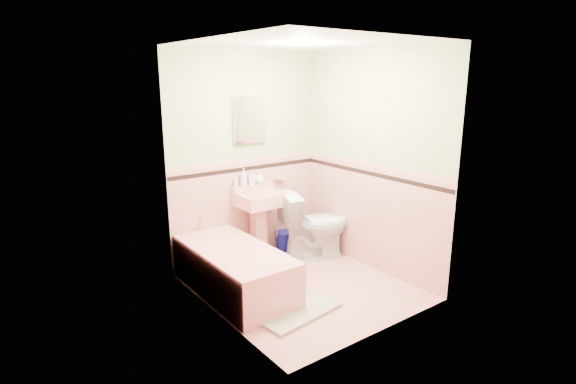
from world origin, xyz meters
TOP-DOWN VIEW (x-y plane):
  - floor at (0.00, 0.00)m, footprint 2.20×2.20m
  - ceiling at (0.00, 0.00)m, footprint 2.20×2.20m
  - wall_back at (0.00, 1.10)m, footprint 2.50×0.00m
  - wall_front at (0.00, -1.10)m, footprint 2.50×0.00m
  - wall_left at (-1.00, 0.00)m, footprint 0.00×2.50m
  - wall_right at (1.00, 0.00)m, footprint 0.00×2.50m
  - wainscot_back at (0.00, 1.09)m, footprint 2.00×0.00m
  - wainscot_front at (0.00, -1.09)m, footprint 2.00×0.00m
  - wainscot_left at (-0.99, 0.00)m, footprint 0.00×2.20m
  - wainscot_right at (0.99, 0.00)m, footprint 0.00×2.20m
  - accent_back at (0.00, 1.08)m, footprint 2.00×0.00m
  - accent_front at (0.00, -1.08)m, footprint 2.00×0.00m
  - accent_left at (-0.98, 0.00)m, footprint 0.00×2.20m
  - accent_right at (0.98, 0.00)m, footprint 0.00×2.20m
  - cap_back at (0.00, 1.08)m, footprint 2.00×0.00m
  - cap_front at (0.00, -1.08)m, footprint 2.00×0.00m
  - cap_left at (-0.98, 0.00)m, footprint 0.00×2.20m
  - cap_right at (0.98, 0.00)m, footprint 0.00×2.20m
  - bathtub at (-0.63, 0.33)m, footprint 0.70×1.50m
  - tub_faucet at (-0.63, 1.05)m, footprint 0.04×0.12m
  - sink at (0.05, 0.86)m, footprint 0.55×0.48m
  - sink_faucet at (0.05, 1.00)m, footprint 0.02×0.02m
  - medicine_cabinet at (0.05, 1.07)m, footprint 0.43×0.04m
  - soap_dish at (0.47, 1.06)m, footprint 0.12×0.07m
  - soap_bottle_left at (-0.07, 1.04)m, footprint 0.11×0.11m
  - soap_bottle_mid at (0.04, 1.04)m, footprint 0.11×0.11m
  - soap_bottle_right at (0.15, 1.04)m, footprint 0.13×0.13m
  - tube at (-0.18, 1.04)m, footprint 0.05×0.05m
  - toilet at (0.64, 0.56)m, footprint 0.94×0.70m
  - bucket at (0.49, 0.99)m, footprint 0.33×0.33m
  - bath_mat at (-0.39, -0.35)m, footprint 0.89×0.65m
  - shoe at (-0.43, -0.30)m, footprint 0.14×0.08m

SIDE VIEW (x-z plane):
  - floor at x=0.00m, z-range 0.00..0.00m
  - bath_mat at x=-0.39m, z-range 0.00..0.03m
  - shoe at x=-0.43m, z-range 0.03..0.09m
  - bucket at x=0.49m, z-range 0.00..0.25m
  - bathtub at x=-0.63m, z-range 0.00..0.45m
  - toilet at x=0.64m, z-range 0.00..0.86m
  - sink at x=0.05m, z-range 0.00..0.86m
  - wainscot_back at x=0.00m, z-range -0.40..1.60m
  - wainscot_front at x=0.00m, z-range -0.40..1.60m
  - wainscot_left at x=-0.99m, z-range -0.50..1.70m
  - wainscot_right at x=0.99m, z-range -0.50..1.70m
  - tub_faucet at x=-0.63m, z-range 0.61..0.65m
  - sink_faucet at x=0.05m, z-range 0.90..1.00m
  - soap_dish at x=0.47m, z-range 0.93..0.97m
  - tube at x=-0.18m, z-range 0.92..1.04m
  - soap_bottle_right at x=0.15m, z-range 0.92..1.08m
  - soap_bottle_mid at x=0.04m, z-range 0.92..1.10m
  - soap_bottle_left at x=-0.07m, z-range 0.92..1.14m
  - accent_left at x=-0.98m, z-range 0.02..2.22m
  - accent_right at x=0.98m, z-range 0.02..2.22m
  - accent_back at x=0.00m, z-range 0.12..2.12m
  - accent_front at x=0.00m, z-range 0.12..2.12m
  - cap_back at x=0.00m, z-range 0.22..2.22m
  - cap_front at x=0.00m, z-range 0.22..2.22m
  - cap_left at x=-0.98m, z-range 0.12..2.32m
  - cap_right at x=0.98m, z-range 0.12..2.32m
  - wall_back at x=0.00m, z-range 0.00..2.50m
  - wall_front at x=0.00m, z-range 0.00..2.50m
  - wall_left at x=-1.00m, z-range 0.00..2.50m
  - wall_right at x=1.00m, z-range 0.00..2.50m
  - medicine_cabinet at x=0.05m, z-range 1.43..1.97m
  - ceiling at x=0.00m, z-range 2.50..2.50m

